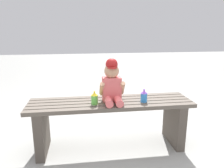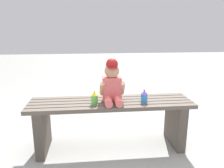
% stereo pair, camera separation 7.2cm
% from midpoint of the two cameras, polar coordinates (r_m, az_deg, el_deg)
% --- Properties ---
extents(ground_plane, '(16.00, 16.00, 0.00)m').
position_cam_midpoint_polar(ground_plane, '(2.27, 0.67, -15.96)').
color(ground_plane, '#999993').
extents(park_bench, '(1.53, 0.39, 0.48)m').
position_cam_midpoint_polar(park_bench, '(2.13, 0.69, -8.62)').
color(park_bench, '#60564C').
rests_on(park_bench, ground_plane).
extents(child_figure, '(0.23, 0.27, 0.40)m').
position_cam_midpoint_polar(child_figure, '(2.01, 1.05, 0.22)').
color(child_figure, '#E56666').
rests_on(child_figure, park_bench).
extents(sippy_cup_left, '(0.06, 0.06, 0.12)m').
position_cam_midpoint_polar(sippy_cup_left, '(1.98, -3.56, -3.64)').
color(sippy_cup_left, '#66CC4C').
rests_on(sippy_cup_left, park_bench).
extents(sippy_cup_right, '(0.06, 0.06, 0.12)m').
position_cam_midpoint_polar(sippy_cup_right, '(2.05, 9.38, -3.18)').
color(sippy_cup_right, '#338CE5').
rests_on(sippy_cup_right, park_bench).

